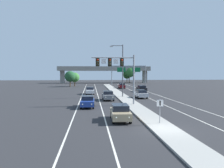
{
  "coord_description": "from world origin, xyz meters",
  "views": [
    {
      "loc": [
        -6.09,
        -18.23,
        4.77
      ],
      "look_at": [
        -3.2,
        13.29,
        3.2
      ],
      "focal_mm": 36.59,
      "sensor_mm": 36.0,
      "label": 1
    }
  ],
  "objects_px": {
    "car_oncoming_grey": "(108,95)",
    "overhead_signal_mast": "(119,68)",
    "median_sign_post": "(160,108)",
    "car_receding_black": "(142,88)",
    "car_oncoming_white": "(90,91)",
    "tree_far_right_c": "(127,75)",
    "highway_sign_gantry": "(129,69)",
    "car_receding_silver": "(141,94)",
    "car_oncoming_blue": "(88,101)",
    "tree_far_right_b": "(129,71)",
    "street_lamp_median": "(122,67)",
    "car_oncoming_tan": "(120,112)",
    "car_receding_darkred": "(122,86)",
    "tree_far_left_c": "(70,77)",
    "tree_far_left_a": "(75,77)"
  },
  "relations": [
    {
      "from": "overhead_signal_mast",
      "to": "car_oncoming_grey",
      "type": "bearing_deg",
      "value": 100.19
    },
    {
      "from": "car_oncoming_blue",
      "to": "highway_sign_gantry",
      "type": "xyz_separation_m",
      "value": [
        14.79,
        54.5,
        5.34
      ]
    },
    {
      "from": "car_oncoming_white",
      "to": "tree_far_left_c",
      "type": "bearing_deg",
      "value": 103.88
    },
    {
      "from": "car_oncoming_grey",
      "to": "street_lamp_median",
      "type": "bearing_deg",
      "value": 55.05
    },
    {
      "from": "overhead_signal_mast",
      "to": "tree_far_right_c",
      "type": "relative_size",
      "value": 1.27
    },
    {
      "from": "street_lamp_median",
      "to": "car_oncoming_blue",
      "type": "distance_m",
      "value": 14.63
    },
    {
      "from": "car_oncoming_grey",
      "to": "car_oncoming_white",
      "type": "xyz_separation_m",
      "value": [
        -3.17,
        11.2,
        0.0
      ]
    },
    {
      "from": "tree_far_right_c",
      "to": "tree_far_left_c",
      "type": "height_order",
      "value": "tree_far_right_c"
    },
    {
      "from": "car_oncoming_grey",
      "to": "tree_far_left_c",
      "type": "bearing_deg",
      "value": 104.44
    },
    {
      "from": "car_oncoming_white",
      "to": "tree_far_right_b",
      "type": "height_order",
      "value": "tree_far_right_b"
    },
    {
      "from": "median_sign_post",
      "to": "car_oncoming_tan",
      "type": "bearing_deg",
      "value": 146.44
    },
    {
      "from": "car_oncoming_blue",
      "to": "tree_far_right_b",
      "type": "height_order",
      "value": "tree_far_right_b"
    },
    {
      "from": "car_oncoming_white",
      "to": "tree_far_left_a",
      "type": "bearing_deg",
      "value": 100.46
    },
    {
      "from": "car_oncoming_white",
      "to": "tree_far_right_c",
      "type": "height_order",
      "value": "tree_far_right_c"
    },
    {
      "from": "car_receding_darkred",
      "to": "tree_far_right_b",
      "type": "xyz_separation_m",
      "value": [
        8.48,
        36.62,
        4.51
      ]
    },
    {
      "from": "car_oncoming_grey",
      "to": "overhead_signal_mast",
      "type": "bearing_deg",
      "value": -79.81
    },
    {
      "from": "car_receding_black",
      "to": "tree_far_right_b",
      "type": "height_order",
      "value": "tree_far_right_b"
    },
    {
      "from": "car_oncoming_blue",
      "to": "tree_far_left_c",
      "type": "distance_m",
      "value": 47.36
    },
    {
      "from": "car_oncoming_grey",
      "to": "highway_sign_gantry",
      "type": "xyz_separation_m",
      "value": [
        11.39,
        46.53,
        5.34
      ]
    },
    {
      "from": "median_sign_post",
      "to": "tree_far_right_c",
      "type": "xyz_separation_m",
      "value": [
        11.41,
        91.24,
        2.1
      ]
    },
    {
      "from": "car_oncoming_tan",
      "to": "tree_far_right_c",
      "type": "xyz_separation_m",
      "value": [
        14.78,
        89.0,
        2.87
      ]
    },
    {
      "from": "tree_far_right_c",
      "to": "car_oncoming_tan",
      "type": "bearing_deg",
      "value": -99.43
    },
    {
      "from": "median_sign_post",
      "to": "overhead_signal_mast",
      "type": "bearing_deg",
      "value": 99.78
    },
    {
      "from": "car_oncoming_tan",
      "to": "tree_far_right_b",
      "type": "height_order",
      "value": "tree_far_right_b"
    },
    {
      "from": "overhead_signal_mast",
      "to": "car_oncoming_tan",
      "type": "height_order",
      "value": "overhead_signal_mast"
    },
    {
      "from": "car_receding_darkred",
      "to": "tree_far_right_c",
      "type": "bearing_deg",
      "value": 78.88
    },
    {
      "from": "car_receding_black",
      "to": "tree_far_left_a",
      "type": "xyz_separation_m",
      "value": [
        -18.31,
        23.79,
        2.31
      ]
    },
    {
      "from": "car_oncoming_white",
      "to": "median_sign_post",
      "type": "bearing_deg",
      "value": -77.89
    },
    {
      "from": "overhead_signal_mast",
      "to": "tree_far_right_b",
      "type": "distance_m",
      "value": 73.36
    },
    {
      "from": "car_oncoming_tan",
      "to": "tree_far_right_b",
      "type": "bearing_deg",
      "value": 79.84
    },
    {
      "from": "median_sign_post",
      "to": "highway_sign_gantry",
      "type": "relative_size",
      "value": 0.17
    },
    {
      "from": "tree_far_right_b",
      "to": "street_lamp_median",
      "type": "bearing_deg",
      "value": -100.91
    },
    {
      "from": "car_oncoming_white",
      "to": "car_receding_darkred",
      "type": "bearing_deg",
      "value": 61.94
    },
    {
      "from": "tree_far_right_c",
      "to": "car_receding_darkred",
      "type": "bearing_deg",
      "value": -101.12
    },
    {
      "from": "median_sign_post",
      "to": "highway_sign_gantry",
      "type": "height_order",
      "value": "highway_sign_gantry"
    },
    {
      "from": "car_receding_silver",
      "to": "tree_far_right_c",
      "type": "bearing_deg",
      "value": 83.15
    },
    {
      "from": "car_oncoming_tan",
      "to": "tree_far_left_a",
      "type": "relative_size",
      "value": 0.94
    },
    {
      "from": "median_sign_post",
      "to": "car_oncoming_white",
      "type": "relative_size",
      "value": 0.49
    },
    {
      "from": "tree_far_right_b",
      "to": "tree_far_left_a",
      "type": "bearing_deg",
      "value": -132.97
    },
    {
      "from": "car_oncoming_grey",
      "to": "car_receding_darkred",
      "type": "bearing_deg",
      "value": 77.71
    },
    {
      "from": "tree_far_left_c",
      "to": "car_oncoming_blue",
      "type": "bearing_deg",
      "value": -81.96
    },
    {
      "from": "car_oncoming_white",
      "to": "tree_far_right_b",
      "type": "relative_size",
      "value": 0.55
    },
    {
      "from": "car_oncoming_grey",
      "to": "car_receding_silver",
      "type": "relative_size",
      "value": 1.0
    },
    {
      "from": "car_receding_silver",
      "to": "tree_far_right_b",
      "type": "bearing_deg",
      "value": 82.44
    },
    {
      "from": "median_sign_post",
      "to": "highway_sign_gantry",
      "type": "bearing_deg",
      "value": 83.04
    },
    {
      "from": "car_oncoming_tan",
      "to": "car_receding_black",
      "type": "xyz_separation_m",
      "value": [
        9.74,
        33.73,
        0.0
      ]
    },
    {
      "from": "car_receding_black",
      "to": "car_oncoming_grey",
      "type": "bearing_deg",
      "value": -120.18
    },
    {
      "from": "highway_sign_gantry",
      "to": "tree_far_right_c",
      "type": "xyz_separation_m",
      "value": [
        3.37,
        25.47,
        -2.48
      ]
    },
    {
      "from": "car_receding_black",
      "to": "overhead_signal_mast",
      "type": "bearing_deg",
      "value": -110.27
    },
    {
      "from": "car_oncoming_tan",
      "to": "tree_far_left_a",
      "type": "distance_m",
      "value": 58.2
    }
  ]
}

